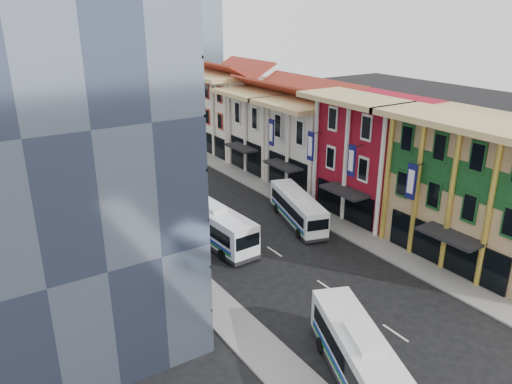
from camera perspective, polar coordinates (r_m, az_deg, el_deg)
ground at (r=35.21m, az=16.90°, el=-15.98°), size 200.00×200.00×0.00m
sidewalk_right at (r=54.22m, az=5.24°, el=-1.62°), size 3.00×90.00×0.15m
sidewalk_left at (r=46.47m, az=-11.60°, el=-5.92°), size 3.00×90.00×0.15m
shophouse_tan at (r=45.46m, az=24.48°, el=0.09°), size 8.00×14.00×12.00m
shophouse_red at (r=52.37m, az=13.60°, el=3.94°), size 8.00×10.00×12.00m
shophouse_cream_near at (r=59.27m, az=6.91°, el=5.27°), size 8.00×9.00×10.00m
shophouse_cream_mid at (r=66.18m, az=1.90°, el=7.02°), size 8.00×9.00×10.00m
shophouse_cream_far at (r=74.71m, az=-2.76°, el=8.96°), size 8.00×12.00×11.00m
office_tower at (r=37.08m, az=-23.90°, el=10.38°), size 12.00×26.00×30.00m
office_block_far at (r=61.10m, az=-25.84°, el=5.76°), size 10.00×18.00×14.00m
bus_left_near at (r=30.12m, az=11.94°, el=-18.31°), size 6.49×11.15×3.52m
bus_left_far at (r=45.81m, az=-5.06°, el=-3.50°), size 3.26×11.65×3.70m
bus_right at (r=49.66m, az=4.77°, el=-1.80°), size 5.15×10.46×3.27m
sedan_left at (r=33.21m, az=12.37°, el=-16.66°), size 2.30×3.89×1.24m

